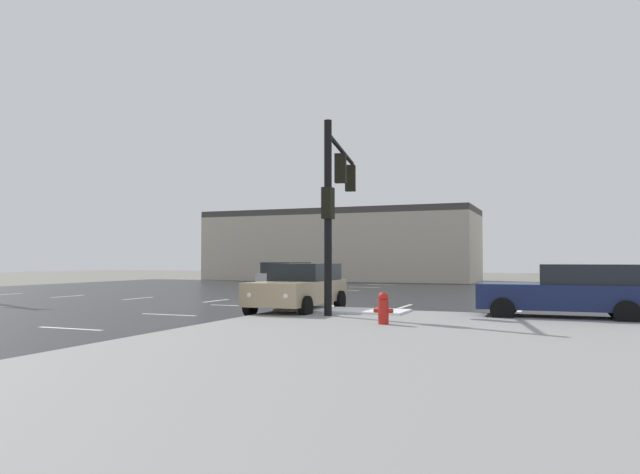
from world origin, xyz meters
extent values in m
plane|color=slate|center=(0.00, 0.00, 0.00)|extent=(120.00, 120.00, 0.00)
cube|color=#232326|center=(0.00, 0.00, 0.01)|extent=(44.00, 44.00, 0.02)
cube|color=gray|center=(12.00, -12.00, 0.07)|extent=(18.00, 18.00, 0.14)
cube|color=white|center=(5.00, -4.00, 0.17)|extent=(4.00, 1.60, 0.06)
cube|color=silver|center=(0.00, -10.00, 0.02)|extent=(2.00, 0.15, 0.01)
cube|color=silver|center=(0.00, -6.00, 0.02)|extent=(2.00, 0.15, 0.01)
cube|color=silver|center=(0.00, -2.00, 0.02)|extent=(2.00, 0.15, 0.01)
cube|color=silver|center=(0.00, 2.00, 0.02)|extent=(2.00, 0.15, 0.01)
cube|color=silver|center=(0.00, 6.00, 0.02)|extent=(2.00, 0.15, 0.01)
cube|color=silver|center=(0.00, 10.00, 0.02)|extent=(2.00, 0.15, 0.01)
cube|color=silver|center=(0.00, 14.00, 0.02)|extent=(2.00, 0.15, 0.01)
cube|color=silver|center=(0.00, 18.00, 0.02)|extent=(2.00, 0.15, 0.01)
cube|color=silver|center=(-14.00, 0.00, 0.02)|extent=(0.15, 2.00, 0.01)
cube|color=silver|center=(-10.00, 0.00, 0.02)|extent=(0.15, 2.00, 0.01)
cube|color=silver|center=(-6.00, 0.00, 0.02)|extent=(0.15, 2.00, 0.01)
cube|color=silver|center=(-2.00, 0.00, 0.02)|extent=(0.15, 2.00, 0.01)
cube|color=silver|center=(2.00, 0.00, 0.02)|extent=(0.15, 2.00, 0.01)
cube|color=silver|center=(6.00, 0.00, 0.02)|extent=(0.15, 2.00, 0.01)
cube|color=silver|center=(10.00, 0.00, 0.02)|extent=(0.15, 2.00, 0.01)
cube|color=silver|center=(3.50, -4.00, 0.02)|extent=(0.45, 7.00, 0.01)
cylinder|color=black|center=(5.14, -5.61, 2.93)|extent=(0.22, 0.22, 5.59)
cylinder|color=black|center=(4.62, -3.00, 5.33)|extent=(1.17, 5.24, 0.14)
cube|color=black|center=(4.67, -3.26, 4.70)|extent=(0.41, 0.34, 0.95)
sphere|color=red|center=(4.64, -3.11, 4.99)|extent=(0.20, 0.20, 0.20)
cube|color=black|center=(4.21, -0.92, 4.70)|extent=(0.41, 0.34, 0.95)
sphere|color=red|center=(4.18, -0.76, 4.99)|extent=(0.20, 0.20, 0.20)
cube|color=black|center=(5.14, -5.61, 3.34)|extent=(0.28, 0.36, 0.90)
cylinder|color=red|center=(7.20, -7.16, 0.44)|extent=(0.26, 0.26, 0.60)
sphere|color=red|center=(7.20, -7.16, 0.81)|extent=(0.25, 0.25, 0.25)
cylinder|color=red|center=(7.02, -7.16, 0.47)|extent=(0.12, 0.11, 0.11)
cylinder|color=red|center=(7.38, -7.16, 0.47)|extent=(0.12, 0.11, 0.11)
cube|color=#BCB29E|center=(-5.85, 25.88, 2.67)|extent=(22.40, 8.00, 5.33)
cube|color=#3F3D3A|center=(-5.85, 25.88, 5.58)|extent=(22.40, 8.00, 0.50)
cube|color=tan|center=(3.47, -3.96, 0.70)|extent=(1.88, 4.53, 0.70)
cube|color=black|center=(3.45, -3.29, 1.33)|extent=(1.70, 2.50, 0.55)
cylinder|color=black|center=(4.39, -5.48, 0.35)|extent=(0.23, 0.66, 0.66)
cylinder|color=black|center=(2.59, -5.51, 0.35)|extent=(0.23, 0.66, 0.66)
cylinder|color=black|center=(4.34, -2.42, 0.35)|extent=(0.23, 0.66, 0.66)
cylinder|color=black|center=(2.54, -2.45, 0.35)|extent=(0.23, 0.66, 0.66)
sphere|color=white|center=(4.08, -6.15, 0.70)|extent=(0.18, 0.18, 0.18)
sphere|color=white|center=(2.93, -6.17, 0.70)|extent=(0.18, 0.18, 0.18)
cube|color=#141E47|center=(11.29, -3.40, 0.70)|extent=(4.53, 1.88, 0.70)
cube|color=black|center=(11.97, -3.39, 1.33)|extent=(2.50, 1.70, 0.55)
cylinder|color=black|center=(9.78, -4.33, 0.35)|extent=(0.66, 0.23, 0.66)
cylinder|color=black|center=(9.75, -2.53, 0.35)|extent=(0.66, 0.23, 0.66)
cylinder|color=black|center=(12.84, -4.28, 0.35)|extent=(0.66, 0.23, 0.66)
cylinder|color=black|center=(12.81, -2.48, 0.35)|extent=(0.66, 0.23, 0.66)
sphere|color=white|center=(9.10, -4.02, 0.70)|extent=(0.18, 0.18, 0.18)
sphere|color=white|center=(9.08, -2.87, 0.70)|extent=(0.18, 0.18, 0.18)
cube|color=#B7BABF|center=(-1.71, 6.94, 0.70)|extent=(1.96, 4.56, 0.70)
cube|color=black|center=(-1.73, 6.26, 1.33)|extent=(1.74, 2.53, 0.55)
cylinder|color=black|center=(-2.55, 8.50, 0.35)|extent=(0.24, 0.67, 0.66)
cylinder|color=black|center=(-0.75, 8.43, 0.35)|extent=(0.24, 0.67, 0.66)
cylinder|color=black|center=(-2.66, 5.44, 0.35)|extent=(0.24, 0.67, 0.66)
cylinder|color=black|center=(-0.86, 5.38, 0.35)|extent=(0.24, 0.67, 0.66)
sphere|color=white|center=(-2.21, 9.16, 0.70)|extent=(0.18, 0.18, 0.18)
sphere|color=white|center=(-1.06, 9.12, 0.70)|extent=(0.18, 0.18, 0.18)
camera|label=1|loc=(11.22, -21.39, 1.72)|focal=33.42mm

